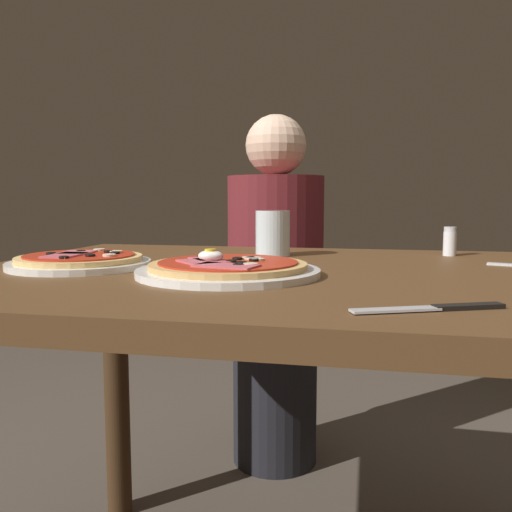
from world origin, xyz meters
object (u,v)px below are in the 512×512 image
at_px(knife, 439,308).
at_px(salt_shaker, 450,241).
at_px(pizza_across_left, 80,261).
at_px(water_glass_near, 273,236).
at_px(dining_table, 292,331).
at_px(pizza_foreground, 228,269).
at_px(diner_person, 275,301).

bearing_deg(knife, salt_shaker, 81.33).
bearing_deg(salt_shaker, knife, -98.67).
xyz_separation_m(pizza_across_left, salt_shaker, (0.73, 0.36, 0.02)).
height_order(water_glass_near, salt_shaker, water_glass_near).
distance_m(dining_table, knife, 0.41).
distance_m(dining_table, water_glass_near, 0.29).
height_order(dining_table, pizza_foreground, pizza_foreground).
bearing_deg(knife, diner_person, 109.52).
distance_m(knife, diner_person, 1.19).
height_order(dining_table, knife, knife).
bearing_deg(water_glass_near, pizza_across_left, -139.99).
relative_size(dining_table, pizza_foreground, 3.86).
height_order(pizza_across_left, water_glass_near, water_glass_near).
bearing_deg(water_glass_near, pizza_foreground, -93.53).
bearing_deg(pizza_across_left, water_glass_near, 40.01).
bearing_deg(diner_person, water_glass_near, 99.16).
height_order(pizza_foreground, diner_person, diner_person).
bearing_deg(pizza_foreground, salt_shaker, 44.56).
xyz_separation_m(dining_table, water_glass_near, (-0.08, 0.23, 0.16)).
height_order(pizza_across_left, diner_person, diner_person).
distance_m(salt_shaker, diner_person, 0.72).
xyz_separation_m(dining_table, knife, (0.22, -0.32, 0.12)).
relative_size(water_glass_near, knife, 0.56).
bearing_deg(diner_person, dining_table, 102.06).
distance_m(dining_table, pizza_foreground, 0.19).
bearing_deg(water_glass_near, knife, -61.28).
relative_size(pizza_foreground, water_glass_near, 3.06).
bearing_deg(dining_table, diner_person, 102.06).
bearing_deg(diner_person, pizza_foreground, 94.49).
relative_size(dining_table, pizza_across_left, 4.53).
bearing_deg(salt_shaker, pizza_foreground, -135.44).
relative_size(pizza_foreground, pizza_across_left, 1.17).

